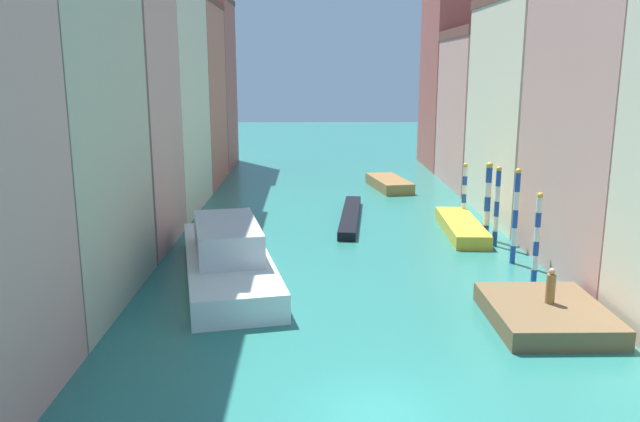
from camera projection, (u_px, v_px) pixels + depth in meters
name	position (u px, v px, depth m)	size (l,w,h in m)	color
ground_plane	(340.00, 218.00, 42.16)	(154.00, 154.00, 0.00)	#28756B
building_left_1	(35.00, 83.00, 24.90)	(6.31, 10.22, 18.34)	#BCB299
building_left_2	(106.00, 63.00, 33.62)	(6.31, 7.61, 19.95)	tan
building_left_3	(151.00, 90.00, 43.03)	(6.31, 11.07, 16.57)	beige
building_left_4	(182.00, 94.00, 53.47)	(6.31, 10.10, 15.20)	#C6705B
building_left_5	(201.00, 84.00, 62.52)	(6.31, 8.72, 16.42)	#B25147
building_right_1	(627.00, 98.00, 29.38)	(6.31, 11.13, 16.78)	tan
building_right_2	(536.00, 108.00, 41.11)	(6.31, 12.06, 14.43)	beige
building_right_3	(487.00, 108.00, 52.75)	(6.31, 11.00, 12.91)	tan
building_right_4	(459.00, 73.00, 62.47)	(6.31, 9.87, 18.54)	#B25147
waterfront_dock	(546.00, 314.00, 24.64)	(4.31, 5.37, 0.78)	brown
person_on_dock	(551.00, 287.00, 24.60)	(0.36, 0.36, 1.42)	olive
mooring_pole_0	(537.00, 238.00, 28.83)	(0.28, 0.28, 4.30)	#1E479E
mooring_pole_1	(515.00, 216.00, 31.82)	(0.29, 0.29, 4.91)	#1E479E
mooring_pole_2	(497.00, 206.00, 35.01)	(0.30, 0.30, 4.52)	#1E479E
mooring_pole_3	(488.00, 200.00, 36.46)	(0.39, 0.39, 4.53)	#1E479E
mooring_pole_4	(464.00, 191.00, 41.15)	(0.33, 0.33, 3.79)	#1E479E
vaporetto_white	(228.00, 257.00, 29.97)	(6.33, 13.16, 2.70)	white
gondola_black	(350.00, 216.00, 41.46)	(2.17, 10.69, 0.55)	black
motorboat_0	(389.00, 183.00, 52.36)	(3.43, 6.53, 0.85)	olive
motorboat_1	(461.00, 227.00, 38.23)	(2.32, 7.84, 0.77)	gold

